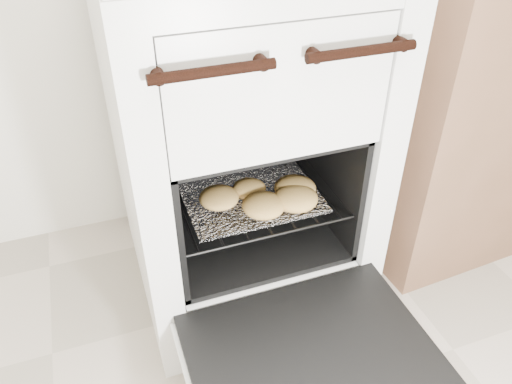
% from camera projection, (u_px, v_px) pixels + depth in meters
% --- Properties ---
extents(stove, '(0.59, 0.66, 0.91)m').
position_uv_depth(stove, '(237.00, 146.00, 1.30)').
color(stove, silver).
rests_on(stove, ground).
extents(oven_door, '(0.53, 0.42, 0.04)m').
position_uv_depth(oven_door, '(313.00, 359.00, 1.06)').
color(oven_door, black).
rests_on(oven_door, stove).
extents(oven_rack, '(0.43, 0.42, 0.01)m').
position_uv_depth(oven_rack, '(246.00, 189.00, 1.31)').
color(oven_rack, black).
rests_on(oven_rack, stove).
extents(foil_sheet, '(0.34, 0.30, 0.01)m').
position_uv_depth(foil_sheet, '(248.00, 192.00, 1.29)').
color(foil_sheet, white).
rests_on(foil_sheet, oven_rack).
extents(baked_rolls, '(0.33, 0.21, 0.05)m').
position_uv_depth(baked_rolls, '(269.00, 196.00, 1.23)').
color(baked_rolls, tan).
rests_on(baked_rolls, foil_sheet).
extents(counter, '(0.94, 0.66, 0.91)m').
position_uv_depth(counter, '(486.00, 88.00, 1.58)').
color(counter, brown).
rests_on(counter, ground).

